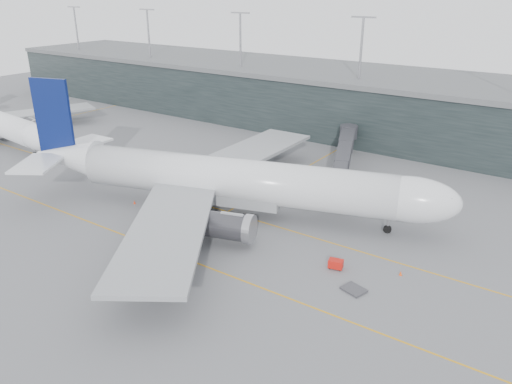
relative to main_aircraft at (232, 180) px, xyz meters
The scene contains 17 objects.
ground 9.05m from the main_aircraft, 147.67° to the left, with size 320.00×320.00×0.00m, color #5B5B60.
taxiline_a 8.27m from the main_aircraft, behind, with size 160.00×0.25×0.02m, color orange.
taxiline_b 18.30m from the main_aircraft, 109.58° to the right, with size 160.00×0.25×0.02m, color orange.
taxiline_lead_main 24.41m from the main_aircraft, 91.95° to the left, with size 0.25×60.00×0.02m, color orange.
taxiline_lead_adj 84.41m from the main_aircraft, 163.67° to the left, with size 0.25×60.00×0.02m, color orange.
terminal 61.97m from the main_aircraft, 95.38° to the left, with size 240.00×36.00×29.00m.
main_aircraft is the anchor object (origin of this frame).
jet_bridge 28.63m from the main_aircraft, 68.71° to the left, with size 18.48×43.59×6.47m.
gse_cart 24.19m from the main_aircraft, 16.32° to the right, with size 2.17×1.63×1.32m.
baggage_dolly 29.42m from the main_aircraft, 20.71° to the right, with size 2.82×2.25×0.28m, color #39383D.
uld_a 18.31m from the main_aircraft, 127.54° to the left, with size 2.08×1.67×1.89m.
uld_b 17.60m from the main_aircraft, 122.16° to the left, with size 2.19×1.94×1.68m.
uld_c 16.86m from the main_aircraft, 117.06° to the left, with size 2.12×1.71×1.90m.
cone_nose 31.29m from the main_aircraft, ahead, with size 0.41×0.41×0.65m, color #FF4B0E.
cone_wing_stbd 15.97m from the main_aircraft, 73.54° to the right, with size 0.49×0.49×0.78m, color orange.
cone_wing_port 16.35m from the main_aircraft, 68.76° to the left, with size 0.46×0.46×0.73m, color #F9450D.
cone_tail 18.75m from the main_aircraft, 156.91° to the right, with size 0.39×0.39×0.63m, color #ED370D.
Camera 1 is at (53.00, -65.12, 35.79)m, focal length 35.00 mm.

